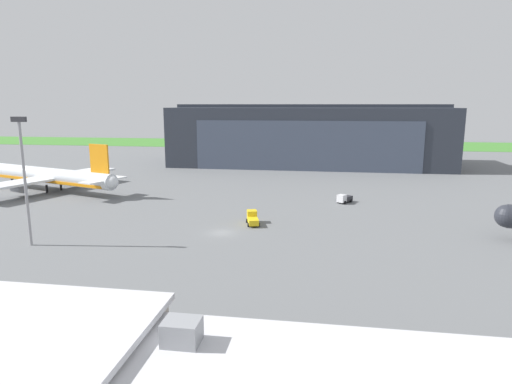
{
  "coord_description": "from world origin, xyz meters",
  "views": [
    {
      "loc": [
        17.75,
        -73.58,
        22.28
      ],
      "look_at": [
        3.62,
        16.07,
        4.32
      ],
      "focal_mm": 31.1,
      "sensor_mm": 36.0,
      "label": 1
    }
  ],
  "objects_px": {
    "pushback_tractor": "(253,218)",
    "apron_light_mast": "(24,172)",
    "baggage_tug": "(344,199)",
    "airliner_far_right": "(49,176)",
    "maintenance_hangar": "(309,136)"
  },
  "relations": [
    {
      "from": "airliner_far_right",
      "to": "pushback_tractor",
      "type": "height_order",
      "value": "airliner_far_right"
    },
    {
      "from": "maintenance_hangar",
      "to": "airliner_far_right",
      "type": "distance_m",
      "value": 92.17
    },
    {
      "from": "maintenance_hangar",
      "to": "baggage_tug",
      "type": "height_order",
      "value": "maintenance_hangar"
    },
    {
      "from": "maintenance_hangar",
      "to": "airliner_far_right",
      "type": "relative_size",
      "value": 2.17
    },
    {
      "from": "airliner_far_right",
      "to": "apron_light_mast",
      "type": "distance_m",
      "value": 49.57
    },
    {
      "from": "apron_light_mast",
      "to": "airliner_far_right",
      "type": "bearing_deg",
      "value": 120.36
    },
    {
      "from": "maintenance_hangar",
      "to": "pushback_tractor",
      "type": "relative_size",
      "value": 18.28
    },
    {
      "from": "pushback_tractor",
      "to": "apron_light_mast",
      "type": "height_order",
      "value": "apron_light_mast"
    },
    {
      "from": "maintenance_hangar",
      "to": "pushback_tractor",
      "type": "height_order",
      "value": "maintenance_hangar"
    },
    {
      "from": "maintenance_hangar",
      "to": "airliner_far_right",
      "type": "bearing_deg",
      "value": -134.74
    },
    {
      "from": "baggage_tug",
      "to": "airliner_far_right",
      "type": "bearing_deg",
      "value": 178.07
    },
    {
      "from": "pushback_tractor",
      "to": "maintenance_hangar",
      "type": "bearing_deg",
      "value": 85.64
    },
    {
      "from": "pushback_tractor",
      "to": "apron_light_mast",
      "type": "relative_size",
      "value": 0.27
    },
    {
      "from": "pushback_tractor",
      "to": "apron_light_mast",
      "type": "distance_m",
      "value": 39.35
    },
    {
      "from": "airliner_far_right",
      "to": "apron_light_mast",
      "type": "bearing_deg",
      "value": -59.64
    }
  ]
}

